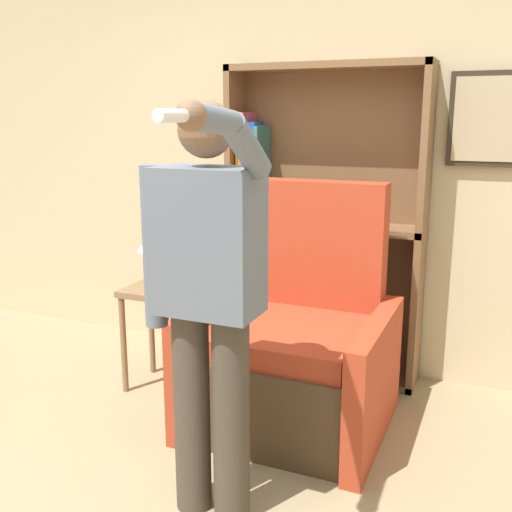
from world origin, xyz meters
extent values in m
cube|color=beige|center=(0.00, 2.03, 1.40)|extent=(8.00, 0.06, 2.80)
cube|color=#33281E|center=(1.03, 1.98, 1.61)|extent=(0.39, 0.04, 0.52)
cube|color=tan|center=(1.03, 1.96, 1.61)|extent=(0.33, 0.01, 0.46)
cube|color=brown|center=(-0.44, 1.85, 0.96)|extent=(0.04, 0.28, 1.93)
cube|color=brown|center=(0.75, 1.85, 0.96)|extent=(0.04, 0.28, 1.93)
cube|color=brown|center=(0.15, 1.98, 0.96)|extent=(1.23, 0.01, 1.93)
cube|color=brown|center=(0.15, 1.85, 0.02)|extent=(1.23, 0.28, 0.04)
cube|color=brown|center=(0.15, 1.85, 0.96)|extent=(1.23, 0.28, 0.04)
cube|color=brown|center=(0.15, 1.85, 1.91)|extent=(1.23, 0.28, 0.04)
cube|color=#9E7A47|center=(-0.40, 1.85, 0.39)|extent=(0.03, 0.16, 0.69)
cube|color=black|center=(-0.36, 1.85, 0.45)|extent=(0.04, 0.17, 0.83)
cube|color=#238438|center=(-0.31, 1.85, 0.36)|extent=(0.04, 0.23, 0.64)
cube|color=#9E7A47|center=(-0.26, 1.85, 0.44)|extent=(0.04, 0.20, 0.81)
cube|color=white|center=(-0.21, 1.85, 0.47)|extent=(0.04, 0.17, 0.86)
cube|color=gold|center=(-0.39, 1.85, 1.31)|extent=(0.04, 0.16, 0.65)
cube|color=#BC4C56|center=(-0.35, 1.85, 1.32)|extent=(0.03, 0.23, 0.66)
cube|color=#1E47B2|center=(-0.31, 1.85, 1.29)|extent=(0.05, 0.16, 0.61)
cube|color=#337070|center=(-0.26, 1.85, 1.28)|extent=(0.03, 0.23, 0.58)
cube|color=#4C3823|center=(0.21, 1.10, 0.23)|extent=(0.79, 0.83, 0.46)
cube|color=#B23D23|center=(0.21, 1.06, 0.52)|extent=(0.75, 0.71, 0.12)
cube|color=#B23D23|center=(0.21, 1.48, 0.75)|extent=(0.79, 0.16, 1.05)
cube|color=#B23D23|center=(-0.23, 1.10, 0.33)|extent=(0.10, 0.91, 0.65)
cube|color=#B23D23|center=(0.66, 1.10, 0.33)|extent=(0.10, 0.91, 0.65)
cylinder|color=#473D33|center=(0.07, 0.30, 0.44)|extent=(0.15, 0.15, 0.88)
cylinder|color=#473D33|center=(0.25, 0.30, 0.44)|extent=(0.15, 0.15, 0.88)
cube|color=slate|center=(0.16, 0.30, 1.16)|extent=(0.40, 0.24, 0.56)
sphere|color=brown|center=(0.16, 0.30, 1.58)|extent=(0.21, 0.21, 0.21)
cylinder|color=slate|center=(-0.08, 0.30, 1.12)|extent=(0.09, 0.09, 0.65)
cylinder|color=slate|center=(0.37, 0.19, 1.52)|extent=(0.09, 0.28, 0.23)
cylinder|color=slate|center=(0.37, -0.06, 1.61)|extent=(0.08, 0.27, 0.10)
sphere|color=brown|center=(0.37, -0.19, 1.63)|extent=(0.09, 0.09, 0.09)
cylinder|color=white|center=(0.37, -0.28, 1.63)|extent=(0.04, 0.15, 0.04)
cube|color=#846647|center=(-0.69, 1.25, 0.61)|extent=(0.36, 0.36, 0.04)
cylinder|color=#846647|center=(-0.84, 1.10, 0.30)|extent=(0.04, 0.04, 0.60)
cylinder|color=#846647|center=(-0.54, 1.10, 0.30)|extent=(0.04, 0.04, 0.60)
cylinder|color=#846647|center=(-0.84, 1.40, 0.30)|extent=(0.04, 0.04, 0.60)
cylinder|color=#846647|center=(-0.54, 1.40, 0.30)|extent=(0.04, 0.04, 0.60)
cylinder|color=gold|center=(-0.69, 1.25, 0.64)|extent=(0.14, 0.14, 0.02)
cylinder|color=gold|center=(-0.69, 1.25, 0.76)|extent=(0.04, 0.04, 0.20)
cone|color=beige|center=(-0.69, 1.25, 0.92)|extent=(0.21, 0.21, 0.14)
camera|label=1|loc=(1.20, -1.67, 1.62)|focal=42.00mm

